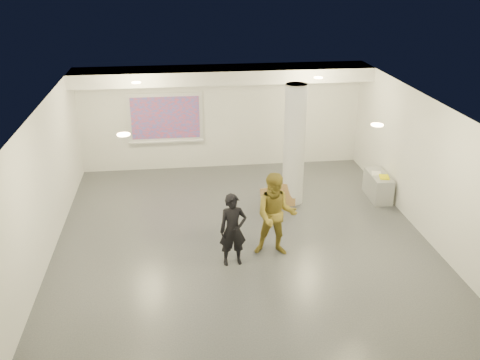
{
  "coord_description": "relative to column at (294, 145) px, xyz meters",
  "views": [
    {
      "loc": [
        -1.34,
        -10.18,
        5.72
      ],
      "look_at": [
        0.0,
        0.4,
        1.25
      ],
      "focal_mm": 40.0,
      "sensor_mm": 36.0,
      "label": 1
    }
  ],
  "objects": [
    {
      "name": "wall_left",
      "position": [
        -5.5,
        -1.8,
        0.0
      ],
      "size": [
        0.01,
        9.0,
        3.0
      ],
      "primitive_type": "cube",
      "color": "silver",
      "rests_on": "floor"
    },
    {
      "name": "downlight_sw",
      "position": [
        -3.7,
        -3.3,
        1.48
      ],
      "size": [
        0.22,
        0.22,
        0.02
      ],
      "primitive_type": "cylinder",
      "color": "#FFC989",
      "rests_on": "ceiling"
    },
    {
      "name": "soffit_band",
      "position": [
        -1.5,
        2.15,
        1.32
      ],
      "size": [
        8.0,
        1.1,
        0.36
      ],
      "primitive_type": "cube",
      "color": "silver",
      "rests_on": "ceiling"
    },
    {
      "name": "wall_front",
      "position": [
        -1.5,
        -6.3,
        0.0
      ],
      "size": [
        8.0,
        0.01,
        3.0
      ],
      "primitive_type": "cube",
      "color": "silver",
      "rests_on": "floor"
    },
    {
      "name": "cardboard_front",
      "position": [
        -0.61,
        -0.43,
        -1.21
      ],
      "size": [
        0.57,
        0.33,
        0.59
      ],
      "primitive_type": "cube",
      "rotation": [
        -0.23,
        0.0,
        0.28
      ],
      "color": "olive",
      "rests_on": "floor"
    },
    {
      "name": "credenza",
      "position": [
        2.22,
        -0.04,
        -1.18
      ],
      "size": [
        0.5,
        1.12,
        0.64
      ],
      "primitive_type": "cube",
      "rotation": [
        0.0,
        0.0,
        -0.04
      ],
      "color": "gray",
      "rests_on": "floor"
    },
    {
      "name": "postit_pad",
      "position": [
        2.26,
        -0.25,
        -0.84
      ],
      "size": [
        0.29,
        0.35,
        0.03
      ],
      "primitive_type": "cube",
      "rotation": [
        0.0,
        0.0,
        -0.24
      ],
      "color": "#F6ED03",
      "rests_on": "credenza"
    },
    {
      "name": "downlight_ne",
      "position": [
        0.7,
        0.7,
        1.48
      ],
      "size": [
        0.22,
        0.22,
        0.02
      ],
      "primitive_type": "cylinder",
      "color": "#FFC989",
      "rests_on": "ceiling"
    },
    {
      "name": "floor",
      "position": [
        -1.5,
        -1.8,
        -1.5
      ],
      "size": [
        8.0,
        9.0,
        0.01
      ],
      "primitive_type": "cube",
      "color": "#393C40",
      "rests_on": "ground"
    },
    {
      "name": "wall_right",
      "position": [
        2.5,
        -1.8,
        0.0
      ],
      "size": [
        0.01,
        9.0,
        3.0
      ],
      "primitive_type": "cube",
      "color": "silver",
      "rests_on": "floor"
    },
    {
      "name": "papers_stack",
      "position": [
        2.16,
        0.01,
        -0.85
      ],
      "size": [
        0.32,
        0.36,
        0.02
      ],
      "primitive_type": "cube",
      "rotation": [
        0.0,
        0.0,
        -0.33
      ],
      "color": "white",
      "rests_on": "credenza"
    },
    {
      "name": "cardboard_back",
      "position": [
        -0.23,
        -0.21,
        -1.22
      ],
      "size": [
        0.52,
        0.17,
        0.56
      ],
      "primitive_type": "cube",
      "rotation": [
        -0.16,
        0.0,
        -0.07
      ],
      "color": "olive",
      "rests_on": "floor"
    },
    {
      "name": "woman",
      "position": [
        -1.81,
        -2.73,
        -0.75
      ],
      "size": [
        0.58,
        0.41,
        1.5
      ],
      "primitive_type": "imported",
      "rotation": [
        0.0,
        0.0,
        0.09
      ],
      "color": "black",
      "rests_on": "floor"
    },
    {
      "name": "downlight_se",
      "position": [
        0.7,
        -3.3,
        1.48
      ],
      "size": [
        0.22,
        0.22,
        0.02
      ],
      "primitive_type": "cylinder",
      "color": "#FFC989",
      "rests_on": "ceiling"
    },
    {
      "name": "column",
      "position": [
        0.0,
        0.0,
        0.0
      ],
      "size": [
        0.52,
        0.52,
        3.0
      ],
      "primitive_type": "cylinder",
      "color": "silver",
      "rests_on": "floor"
    },
    {
      "name": "wall_back",
      "position": [
        -1.5,
        2.7,
        0.0
      ],
      "size": [
        8.0,
        0.01,
        3.0
      ],
      "primitive_type": "cube",
      "color": "silver",
      "rests_on": "floor"
    },
    {
      "name": "man",
      "position": [
        -0.9,
        -2.45,
        -0.61
      ],
      "size": [
        0.96,
        0.81,
        1.78
      ],
      "primitive_type": "imported",
      "rotation": [
        0.0,
        0.0,
        -0.17
      ],
      "color": "olive",
      "rests_on": "floor"
    },
    {
      "name": "projection_screen",
      "position": [
        -3.1,
        2.65,
        0.03
      ],
      "size": [
        2.1,
        0.13,
        1.42
      ],
      "color": "silver",
      "rests_on": "wall_back"
    },
    {
      "name": "downlight_nw",
      "position": [
        -3.7,
        0.7,
        1.48
      ],
      "size": [
        0.22,
        0.22,
        0.02
      ],
      "primitive_type": "cylinder",
      "color": "#FFC989",
      "rests_on": "ceiling"
    },
    {
      "name": "ceiling",
      "position": [
        -1.5,
        -1.8,
        1.5
      ],
      "size": [
        8.0,
        9.0,
        0.01
      ],
      "primitive_type": "cube",
      "color": "silver",
      "rests_on": "floor"
    }
  ]
}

